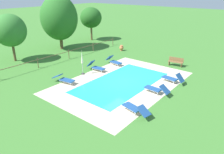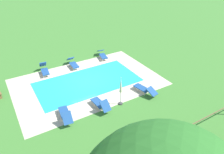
# 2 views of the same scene
# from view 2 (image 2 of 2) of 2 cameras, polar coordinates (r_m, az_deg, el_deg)

# --- Properties ---
(ground_plane) EXTENTS (160.00, 160.00, 0.00)m
(ground_plane) POSITION_cam_2_polar(r_m,az_deg,el_deg) (18.44, -6.45, -1.32)
(ground_plane) COLOR #3D752D
(pool_deck_paving) EXTENTS (12.04, 7.93, 0.01)m
(pool_deck_paving) POSITION_cam_2_polar(r_m,az_deg,el_deg) (18.44, -6.46, -1.31)
(pool_deck_paving) COLOR beige
(pool_deck_paving) RESTS_ON ground
(swimming_pool_water) EXTENTS (8.62, 4.51, 0.01)m
(swimming_pool_water) POSITION_cam_2_polar(r_m,az_deg,el_deg) (18.44, -6.46, -1.30)
(swimming_pool_water) COLOR #23A8C1
(swimming_pool_water) RESTS_ON ground
(pool_coping_rim) EXTENTS (9.10, 4.99, 0.01)m
(pool_coping_rim) POSITION_cam_2_polar(r_m,az_deg,el_deg) (18.44, -6.46, -1.29)
(pool_coping_rim) COLOR beige
(pool_coping_rim) RESTS_ON ground
(sun_lounger_north_near_steps) EXTENTS (1.01, 2.14, 0.73)m
(sun_lounger_north_near_steps) POSITION_cam_2_polar(r_m,az_deg,el_deg) (22.41, -2.56, 5.97)
(sun_lounger_north_near_steps) COLOR navy
(sun_lounger_north_near_steps) RESTS_ON ground
(sun_lounger_north_mid) EXTENTS (0.98, 2.15, 0.70)m
(sun_lounger_north_mid) POSITION_cam_2_polar(r_m,az_deg,el_deg) (16.99, 8.63, -3.16)
(sun_lounger_north_mid) COLOR navy
(sun_lounger_north_mid) RESTS_ON ground
(sun_lounger_north_far) EXTENTS (0.73, 1.95, 0.94)m
(sun_lounger_north_far) POSITION_cam_2_polar(r_m,az_deg,el_deg) (15.25, -3.13, -7.07)
(sun_lounger_north_far) COLOR navy
(sun_lounger_north_far) RESTS_ON ground
(sun_lounger_north_end) EXTENTS (0.67, 2.03, 0.83)m
(sun_lounger_north_end) POSITION_cam_2_polar(r_m,az_deg,el_deg) (20.92, -10.31, 3.63)
(sun_lounger_north_end) COLOR navy
(sun_lounger_north_end) RESTS_ON ground
(sun_lounger_south_near_corner) EXTENTS (0.84, 2.01, 0.90)m
(sun_lounger_south_near_corner) POSITION_cam_2_polar(r_m,az_deg,el_deg) (14.70, -12.33, -9.58)
(sun_lounger_south_near_corner) COLOR navy
(sun_lounger_south_near_corner) RESTS_ON ground
(sun_lounger_south_mid) EXTENTS (0.80, 1.96, 0.95)m
(sun_lounger_south_mid) POSITION_cam_2_polar(r_m,az_deg,el_deg) (20.37, -17.50, 1.90)
(sun_lounger_south_mid) COLOR navy
(sun_lounger_south_mid) RESTS_ON ground
(patio_umbrella_closed_row_west) EXTENTS (0.32, 0.32, 2.27)m
(patio_umbrella_closed_row_west) POSITION_cam_2_polar(r_m,az_deg,el_deg) (15.02, 2.37, -2.90)
(patio_umbrella_closed_row_west) COLOR #383838
(patio_umbrella_closed_row_west) RESTS_ON ground
(perimeter_fence) EXTENTS (20.18, 0.08, 1.05)m
(perimeter_fence) POSITION_cam_2_polar(r_m,az_deg,el_deg) (12.51, 13.16, -16.45)
(perimeter_fence) COLOR brown
(perimeter_fence) RESTS_ON ground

